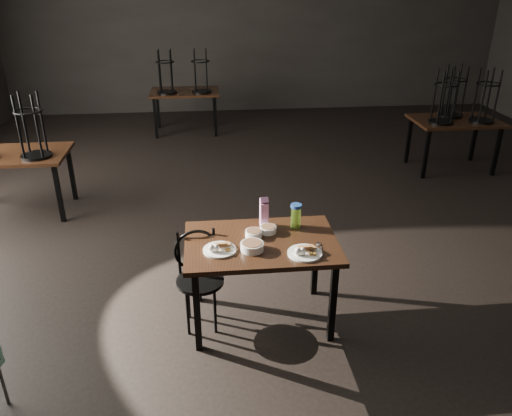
{
  "coord_description": "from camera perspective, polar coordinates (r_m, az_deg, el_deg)",
  "views": [
    {
      "loc": [
        -1.11,
        -4.46,
        2.66
      ],
      "look_at": [
        -0.71,
        -0.67,
        0.85
      ],
      "focal_mm": 35.0,
      "sensor_mm": 36.0,
      "label": 1
    }
  ],
  "objects": [
    {
      "name": "bg_table_left",
      "position": [
        6.44,
        -26.04,
        5.53
      ],
      "size": [
        1.2,
        0.8,
        1.48
      ],
      "color": "black",
      "rests_on": "ground"
    },
    {
      "name": "bg_table_far",
      "position": [
        9.12,
        -8.16,
        13.07
      ],
      "size": [
        1.2,
        0.8,
        1.48
      ],
      "color": "black",
      "rests_on": "ground"
    },
    {
      "name": "plate_left",
      "position": [
        3.79,
        -4.22,
        -4.61
      ],
      "size": [
        0.25,
        0.25,
        0.08
      ],
      "color": "white",
      "rests_on": "main_table"
    },
    {
      "name": "main_table",
      "position": [
        3.96,
        0.6,
        -4.81
      ],
      "size": [
        1.2,
        0.8,
        0.75
      ],
      "color": "black",
      "rests_on": "ground"
    },
    {
      "name": "bg_table_right",
      "position": [
        7.76,
        21.95,
        9.54
      ],
      "size": [
        1.2,
        0.8,
        1.48
      ],
      "color": "black",
      "rests_on": "ground"
    },
    {
      "name": "bentwood_chair",
      "position": [
        4.07,
        -6.55,
        -7.23
      ],
      "size": [
        0.4,
        0.39,
        0.81
      ],
      "rotation": [
        0.0,
        0.0,
        0.12
      ],
      "color": "black",
      "rests_on": "ground"
    },
    {
      "name": "bowl_near",
      "position": [
        3.97,
        -0.28,
        -2.91
      ],
      "size": [
        0.13,
        0.13,
        0.05
      ],
      "color": "white",
      "rests_on": "main_table"
    },
    {
      "name": "bowl_far",
      "position": [
        4.03,
        1.39,
        -2.44
      ],
      "size": [
        0.13,
        0.13,
        0.05
      ],
      "color": "white",
      "rests_on": "main_table"
    },
    {
      "name": "water_bottle",
      "position": [
        4.1,
        4.58,
        -0.85
      ],
      "size": [
        0.11,
        0.11,
        0.2
      ],
      "color": "#A9EE46",
      "rests_on": "main_table"
    },
    {
      "name": "spoon",
      "position": [
        3.89,
        7.19,
        -4.21
      ],
      "size": [
        0.05,
        0.18,
        0.01
      ],
      "color": "silver",
      "rests_on": "main_table"
    },
    {
      "name": "plate_right",
      "position": [
        3.75,
        5.58,
        -4.98
      ],
      "size": [
        0.26,
        0.26,
        0.08
      ],
      "color": "white",
      "rests_on": "main_table"
    },
    {
      "name": "room",
      "position": [
        4.6,
        7.77,
        21.05
      ],
      "size": [
        12.0,
        12.04,
        3.22
      ],
      "color": "black",
      "rests_on": "ground"
    },
    {
      "name": "bowl_big",
      "position": [
        3.78,
        -0.46,
        -4.39
      ],
      "size": [
        0.18,
        0.18,
        0.06
      ],
      "color": "white",
      "rests_on": "main_table"
    },
    {
      "name": "juice_carton",
      "position": [
        4.1,
        0.92,
        -0.54
      ],
      "size": [
        0.07,
        0.07,
        0.26
      ],
      "color": "#921A74",
      "rests_on": "main_table"
    }
  ]
}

